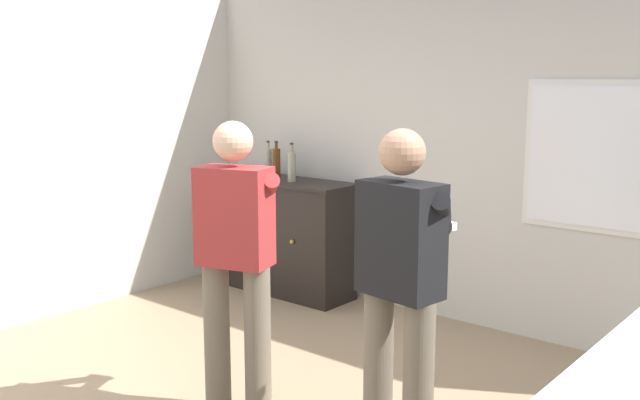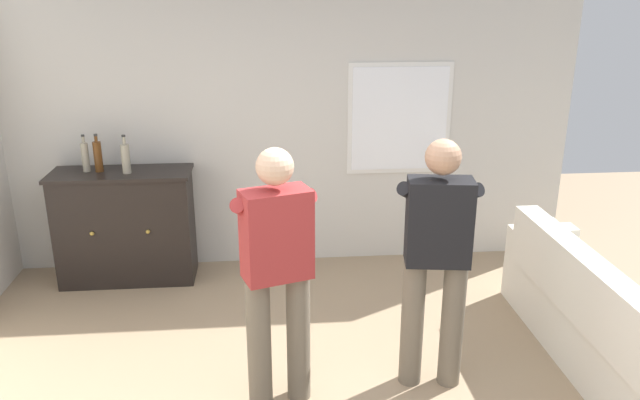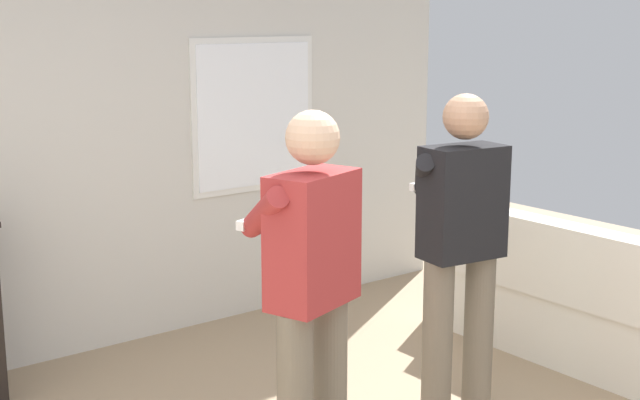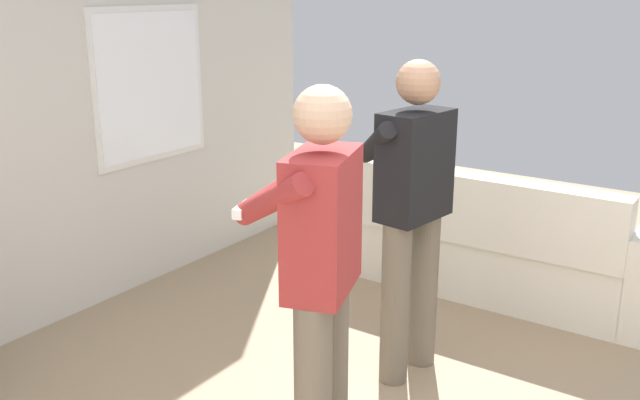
# 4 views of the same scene
# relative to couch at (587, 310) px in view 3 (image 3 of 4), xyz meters

# --- Properties ---
(wall_back_with_window) EXTENTS (5.20, 0.15, 2.80)m
(wall_back_with_window) POSITION_rel_couch_xyz_m (-1.94, 2.07, 1.06)
(wall_back_with_window) COLOR beige
(wall_back_with_window) RESTS_ON ground
(couch) EXTENTS (0.57, 2.25, 0.86)m
(couch) POSITION_rel_couch_xyz_m (0.00, 0.00, 0.00)
(couch) COLOR silver
(couch) RESTS_ON ground
(person_standing_left) EXTENTS (0.53, 0.52, 1.68)m
(person_standing_left) POSITION_rel_couch_xyz_m (-2.20, -0.19, 0.60)
(person_standing_left) COLOR #6B6051
(person_standing_left) RESTS_ON ground
(person_standing_right) EXTENTS (0.55, 0.50, 1.68)m
(person_standing_right) POSITION_rel_couch_xyz_m (-1.18, -0.07, 0.60)
(person_standing_right) COLOR #6B6051
(person_standing_right) RESTS_ON ground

